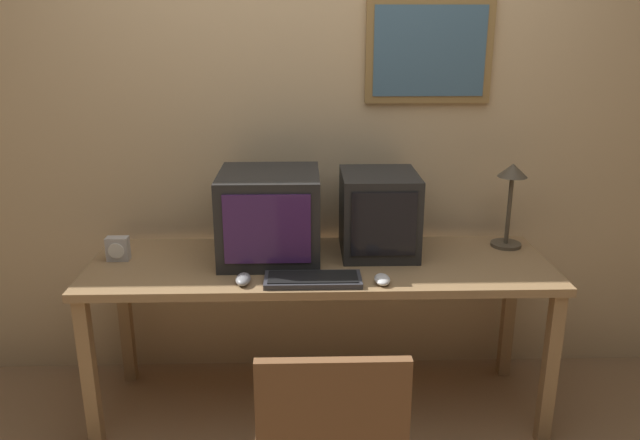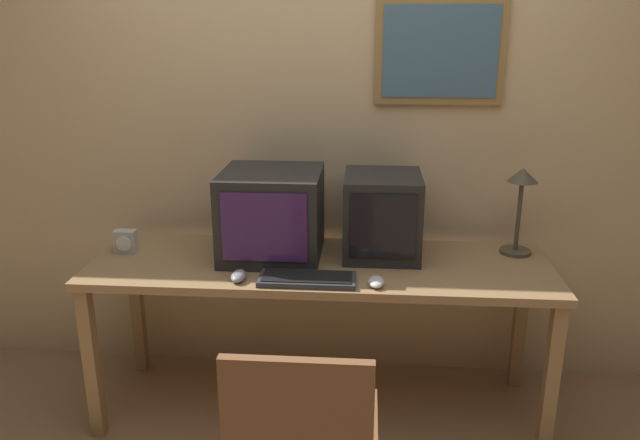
% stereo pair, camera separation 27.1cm
% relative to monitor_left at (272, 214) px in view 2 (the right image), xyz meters
% --- Properties ---
extents(wall_back, '(8.00, 0.08, 2.60)m').
position_rel_monitor_left_xyz_m(wall_back, '(0.23, 0.37, 0.36)').
color(wall_back, '#D1B284').
rests_on(wall_back, ground_plane).
extents(desk, '(2.04, 0.65, 0.75)m').
position_rel_monitor_left_xyz_m(desk, '(0.22, -0.07, -0.27)').
color(desk, '#99754C').
rests_on(desk, ground_plane).
extents(monitor_left, '(0.44, 0.44, 0.39)m').
position_rel_monitor_left_xyz_m(monitor_left, '(0.00, 0.00, 0.00)').
color(monitor_left, black).
rests_on(monitor_left, desk).
extents(monitor_right, '(0.34, 0.39, 0.37)m').
position_rel_monitor_left_xyz_m(monitor_right, '(0.49, 0.05, -0.01)').
color(monitor_right, black).
rests_on(monitor_right, desk).
extents(keyboard_main, '(0.40, 0.16, 0.03)m').
position_rel_monitor_left_xyz_m(keyboard_main, '(0.19, -0.30, -0.18)').
color(keyboard_main, '#333338').
rests_on(keyboard_main, desk).
extents(mouse_near_keyboard, '(0.06, 0.11, 0.03)m').
position_rel_monitor_left_xyz_m(mouse_near_keyboard, '(0.47, -0.32, -0.18)').
color(mouse_near_keyboard, silver).
rests_on(mouse_near_keyboard, desk).
extents(mouse_far_corner, '(0.06, 0.11, 0.04)m').
position_rel_monitor_left_xyz_m(mouse_far_corner, '(-0.10, -0.31, -0.18)').
color(mouse_far_corner, gray).
rests_on(mouse_far_corner, desk).
extents(desk_clock, '(0.10, 0.06, 0.11)m').
position_rel_monitor_left_xyz_m(desk_clock, '(-0.68, -0.03, -0.14)').
color(desk_clock, '#B7B2AD').
rests_on(desk_clock, desk).
extents(desk_lamp, '(0.14, 0.14, 0.40)m').
position_rel_monitor_left_xyz_m(desk_lamp, '(1.11, 0.11, 0.09)').
color(desk_lamp, '#4C4233').
rests_on(desk_lamp, desk).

